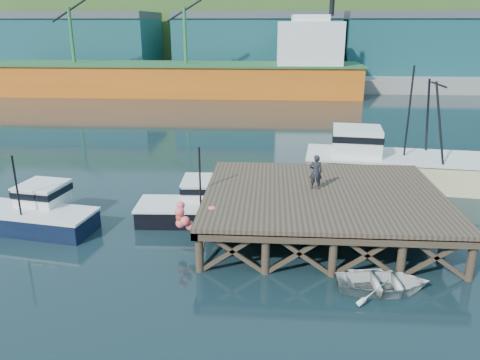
# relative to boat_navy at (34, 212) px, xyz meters

# --- Properties ---
(ground) EXTENTS (300.00, 300.00, 0.00)m
(ground) POSITION_rel_boat_navy_xyz_m (9.54, 0.71, -0.85)
(ground) COLOR black
(ground) RESTS_ON ground
(wharf) EXTENTS (12.00, 10.00, 2.62)m
(wharf) POSITION_rel_boat_navy_xyz_m (15.04, 0.52, 1.09)
(wharf) COLOR brown
(wharf) RESTS_ON ground
(far_quay) EXTENTS (160.00, 40.00, 2.00)m
(far_quay) POSITION_rel_boat_navy_xyz_m (9.54, 70.71, 0.15)
(far_quay) COLOR gray
(far_quay) RESTS_ON ground
(warehouse_left) EXTENTS (32.00, 16.00, 9.00)m
(warehouse_left) POSITION_rel_boat_navy_xyz_m (-25.46, 65.71, 5.65)
(warehouse_left) COLOR #195355
(warehouse_left) RESTS_ON far_quay
(warehouse_mid) EXTENTS (28.00, 16.00, 9.00)m
(warehouse_mid) POSITION_rel_boat_navy_xyz_m (9.54, 65.71, 5.65)
(warehouse_mid) COLOR #195355
(warehouse_mid) RESTS_ON far_quay
(warehouse_right) EXTENTS (30.00, 16.00, 9.00)m
(warehouse_right) POSITION_rel_boat_navy_xyz_m (39.54, 65.71, 5.65)
(warehouse_right) COLOR #195355
(warehouse_right) RESTS_ON far_quay
(cargo_ship) EXTENTS (55.50, 10.00, 13.75)m
(cargo_ship) POSITION_rel_boat_navy_xyz_m (1.08, 48.71, 2.47)
(cargo_ship) COLOR orange
(cargo_ship) RESTS_ON ground
(hillside) EXTENTS (220.00, 50.00, 22.00)m
(hillside) POSITION_rel_boat_navy_xyz_m (9.54, 100.71, 10.15)
(hillside) COLOR #2D511E
(hillside) RESTS_ON ground
(boat_navy) EXTENTS (7.05, 4.24, 4.22)m
(boat_navy) POSITION_rel_boat_navy_xyz_m (0.00, 0.00, 0.00)
(boat_navy) COLOR black
(boat_navy) RESTS_ON ground
(boat_black) EXTENTS (7.12, 6.00, 4.35)m
(boat_black) POSITION_rel_boat_navy_xyz_m (8.68, 1.70, -0.05)
(boat_black) COLOR black
(boat_black) RESTS_ON ground
(trawler) EXTENTS (12.06, 5.53, 7.80)m
(trawler) POSITION_rel_boat_navy_xyz_m (20.34, 8.46, 0.76)
(trawler) COLOR beige
(trawler) RESTS_ON ground
(dinghy) EXTENTS (3.83, 2.80, 0.77)m
(dinghy) POSITION_rel_boat_navy_xyz_m (16.92, -5.09, -0.46)
(dinghy) COLOR silver
(dinghy) RESTS_ON ground
(dockworker) EXTENTS (0.67, 0.45, 1.81)m
(dockworker) POSITION_rel_boat_navy_xyz_m (14.65, 1.13, 2.18)
(dockworker) COLOR black
(dockworker) RESTS_ON wharf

